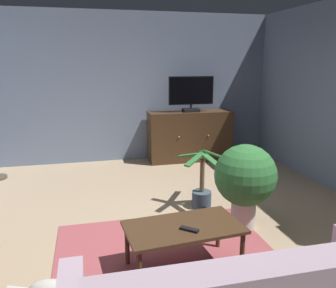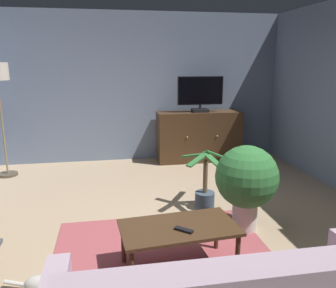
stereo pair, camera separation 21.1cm
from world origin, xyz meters
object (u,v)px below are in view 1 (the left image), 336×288
tv_remote (189,229)px  potted_plant_leafy_by_curtain (245,178)px  coffee_table (184,230)px  potted_plant_on_hearth_side (202,190)px  tv_cabinet (190,137)px  television (191,93)px

tv_remote → potted_plant_leafy_by_curtain: (0.88, 0.73, 0.16)m
coffee_table → potted_plant_on_hearth_side: potted_plant_on_hearth_side is taller
tv_cabinet → coffee_table: (-1.13, -3.49, -0.06)m
tv_cabinet → television: 0.85m
tv_cabinet → television: bearing=-90.0°
potted_plant_leafy_by_curtain → television: bearing=85.4°
coffee_table → tv_remote: tv_remote is taller
television → tv_cabinet: bearing=90.0°
coffee_table → potted_plant_on_hearth_side: size_ratio=1.27×
coffee_table → potted_plant_leafy_by_curtain: potted_plant_leafy_by_curtain is taller
potted_plant_on_hearth_side → potted_plant_leafy_by_curtain: size_ratio=0.88×
television → coffee_table: (-1.13, -3.44, -0.92)m
television → potted_plant_on_hearth_side: bearing=-103.1°
tv_remote → potted_plant_on_hearth_side: size_ratio=0.20×
coffee_table → potted_plant_leafy_by_curtain: (0.90, 0.63, 0.21)m
tv_cabinet → potted_plant_on_hearth_side: tv_cabinet is taller
tv_remote → potted_plant_leafy_by_curtain: bearing=-99.1°
tv_remote → potted_plant_on_hearth_side: (0.60, 1.39, -0.21)m
tv_cabinet → potted_plant_leafy_by_curtain: bearing=-94.5°
potted_plant_on_hearth_side → tv_cabinet: bearing=77.2°
coffee_table → television: bearing=71.9°
tv_cabinet → television: (0.00, -0.05, 0.85)m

